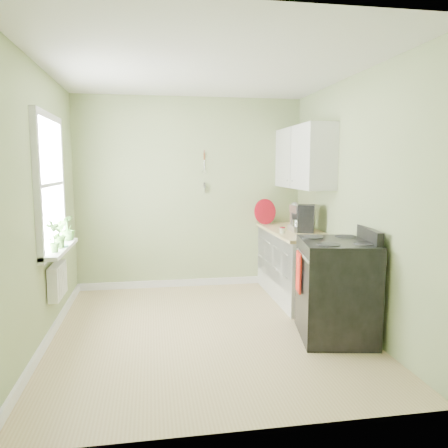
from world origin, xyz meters
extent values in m
cube|color=tan|center=(0.00, 0.00, -0.01)|extent=(3.20, 3.60, 0.02)
cube|color=white|center=(0.00, 0.00, 2.71)|extent=(3.20, 3.60, 0.02)
cube|color=#9AA873|center=(0.00, 1.81, 1.35)|extent=(3.20, 0.02, 2.70)
cube|color=#9AA873|center=(-1.61, 0.00, 1.35)|extent=(0.02, 3.60, 2.70)
cube|color=#9AA873|center=(1.61, 0.00, 1.35)|extent=(0.02, 3.60, 2.70)
cube|color=white|center=(1.30, 1.00, 0.43)|extent=(0.60, 1.60, 0.87)
cube|color=#D9C184|center=(1.29, 1.00, 0.89)|extent=(0.64, 1.60, 0.04)
cube|color=white|center=(1.43, 1.10, 1.85)|extent=(0.35, 1.40, 0.80)
cube|color=white|center=(-1.59, 0.30, 1.55)|extent=(0.02, 1.00, 1.30)
cube|color=white|center=(-1.57, 0.30, 2.24)|extent=(0.06, 1.14, 0.07)
cube|color=white|center=(-1.57, 0.30, 0.86)|extent=(0.06, 1.14, 0.07)
cube|color=white|center=(-1.57, 0.30, 1.55)|extent=(0.04, 1.00, 0.04)
cube|color=white|center=(-1.51, 0.30, 0.88)|extent=(0.18, 1.14, 0.04)
cube|color=white|center=(-1.54, 0.25, 0.55)|extent=(0.12, 0.50, 0.35)
cylinder|color=#D9C184|center=(0.20, 1.78, 1.88)|extent=(0.02, 0.02, 0.10)
cylinder|color=silver|center=(0.20, 1.78, 1.76)|extent=(0.01, 0.01, 0.16)
cylinder|color=silver|center=(0.20, 1.78, 1.42)|extent=(0.01, 0.14, 0.14)
cube|color=black|center=(1.27, -0.37, 0.48)|extent=(0.84, 0.93, 0.97)
cube|color=black|center=(1.27, -0.37, 0.98)|extent=(0.84, 0.93, 0.03)
cube|color=black|center=(1.59, -0.37, 1.05)|extent=(0.21, 0.82, 0.15)
cylinder|color=#B2B2B7|center=(0.91, -0.37, 0.86)|extent=(0.14, 0.66, 0.02)
cube|color=#B22114|center=(0.91, -0.26, 0.67)|extent=(0.06, 0.24, 0.41)
cube|color=#B2B2B7|center=(1.29, 0.89, 0.95)|extent=(0.18, 0.27, 0.07)
cube|color=#B2B2B7|center=(1.29, 1.01, 1.07)|extent=(0.11, 0.07, 0.20)
cube|color=#B2B2B7|center=(1.29, 0.91, 1.19)|extent=(0.13, 0.27, 0.09)
sphere|color=#B2B2B7|center=(1.29, 1.01, 1.22)|extent=(0.11, 0.11, 0.11)
cylinder|color=silver|center=(1.29, 0.83, 1.00)|extent=(0.16, 0.16, 0.13)
cylinder|color=silver|center=(1.12, 1.72, 0.98)|extent=(0.10, 0.10, 0.13)
cone|color=silver|center=(1.12, 1.72, 1.06)|extent=(0.10, 0.10, 0.04)
cylinder|color=silver|center=(1.05, 1.72, 1.00)|extent=(0.09, 0.04, 0.07)
cube|color=black|center=(1.37, 0.79, 1.08)|extent=(0.27, 0.28, 0.35)
cylinder|color=black|center=(1.34, 0.79, 0.98)|extent=(0.11, 0.11, 0.12)
cylinder|color=maroon|center=(1.05, 1.60, 1.09)|extent=(0.36, 0.19, 0.37)
cylinder|color=beige|center=(1.05, 0.76, 0.94)|extent=(0.07, 0.07, 0.07)
cylinder|color=maroon|center=(1.05, 0.76, 0.98)|extent=(0.07, 0.07, 0.01)
imported|color=#43772D|center=(-1.50, -0.01, 1.06)|extent=(0.19, 0.20, 0.32)
imported|color=#43772D|center=(-1.50, 0.24, 1.04)|extent=(0.17, 0.19, 0.29)
imported|color=#43772D|center=(-1.50, 0.71, 1.04)|extent=(0.22, 0.22, 0.28)
camera|label=1|loc=(-0.55, -4.42, 1.74)|focal=35.00mm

